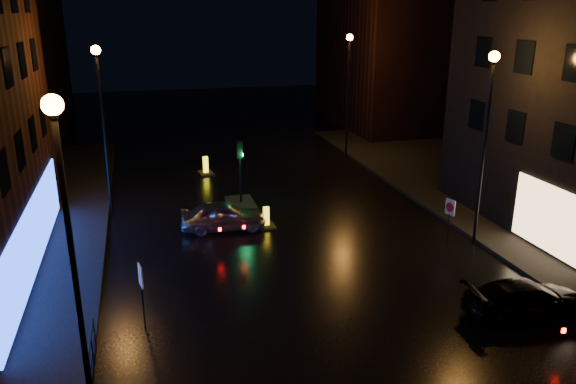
{
  "coord_description": "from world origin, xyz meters",
  "views": [
    {
      "loc": [
        -6.17,
        -14.04,
        9.99
      ],
      "look_at": [
        -0.46,
        7.1,
        2.8
      ],
      "focal_mm": 35.0,
      "sensor_mm": 36.0,
      "label": 1
    }
  ],
  "objects_px": {
    "traffic_signal": "(241,195)",
    "bollard_near": "(266,222)",
    "road_sign_left": "(141,281)",
    "road_sign_right": "(450,211)",
    "silver_hatchback": "(224,216)",
    "dark_sedan": "(527,299)",
    "bollard_far": "(206,170)"
  },
  "relations": [
    {
      "from": "traffic_signal",
      "to": "silver_hatchback",
      "type": "relative_size",
      "value": 0.87
    },
    {
      "from": "silver_hatchback",
      "to": "bollard_far",
      "type": "bearing_deg",
      "value": 3.35
    },
    {
      "from": "road_sign_left",
      "to": "road_sign_right",
      "type": "distance_m",
      "value": 13.52
    },
    {
      "from": "dark_sedan",
      "to": "bollard_far",
      "type": "bearing_deg",
      "value": 26.31
    },
    {
      "from": "silver_hatchback",
      "to": "dark_sedan",
      "type": "distance_m",
      "value": 13.65
    },
    {
      "from": "traffic_signal",
      "to": "bollard_near",
      "type": "distance_m",
      "value": 3.58
    },
    {
      "from": "bollard_near",
      "to": "bollard_far",
      "type": "relative_size",
      "value": 0.83
    },
    {
      "from": "silver_hatchback",
      "to": "dark_sedan",
      "type": "height_order",
      "value": "silver_hatchback"
    },
    {
      "from": "road_sign_left",
      "to": "silver_hatchback",
      "type": "bearing_deg",
      "value": 53.49
    },
    {
      "from": "traffic_signal",
      "to": "dark_sedan",
      "type": "xyz_separation_m",
      "value": [
        7.25,
        -13.86,
        0.12
      ]
    },
    {
      "from": "road_sign_left",
      "to": "traffic_signal",
      "type": "bearing_deg",
      "value": 54.33
    },
    {
      "from": "silver_hatchback",
      "to": "road_sign_left",
      "type": "distance_m",
      "value": 8.77
    },
    {
      "from": "silver_hatchback",
      "to": "road_sign_left",
      "type": "relative_size",
      "value": 1.8
    },
    {
      "from": "silver_hatchback",
      "to": "road_sign_right",
      "type": "height_order",
      "value": "road_sign_right"
    },
    {
      "from": "silver_hatchback",
      "to": "dark_sedan",
      "type": "xyz_separation_m",
      "value": [
        8.69,
        -10.53,
        -0.05
      ]
    },
    {
      "from": "traffic_signal",
      "to": "bollard_near",
      "type": "relative_size",
      "value": 3.02
    },
    {
      "from": "road_sign_left",
      "to": "road_sign_right",
      "type": "bearing_deg",
      "value": 4.17
    },
    {
      "from": "dark_sedan",
      "to": "road_sign_right",
      "type": "height_order",
      "value": "road_sign_right"
    },
    {
      "from": "traffic_signal",
      "to": "silver_hatchback",
      "type": "bearing_deg",
      "value": -113.4
    },
    {
      "from": "road_sign_right",
      "to": "silver_hatchback",
      "type": "bearing_deg",
      "value": -43.84
    },
    {
      "from": "silver_hatchback",
      "to": "bollard_near",
      "type": "bearing_deg",
      "value": -89.98
    },
    {
      "from": "dark_sedan",
      "to": "bollard_far",
      "type": "xyz_separation_m",
      "value": [
        -8.34,
        20.13,
        -0.38
      ]
    },
    {
      "from": "dark_sedan",
      "to": "road_sign_right",
      "type": "bearing_deg",
      "value": -1.34
    },
    {
      "from": "silver_hatchback",
      "to": "bollard_near",
      "type": "distance_m",
      "value": 2.08
    },
    {
      "from": "road_sign_left",
      "to": "road_sign_right",
      "type": "height_order",
      "value": "road_sign_left"
    },
    {
      "from": "dark_sedan",
      "to": "bollard_far",
      "type": "height_order",
      "value": "dark_sedan"
    },
    {
      "from": "silver_hatchback",
      "to": "road_sign_right",
      "type": "bearing_deg",
      "value": -110.27
    },
    {
      "from": "road_sign_left",
      "to": "dark_sedan",
      "type": "bearing_deg",
      "value": -22.46
    },
    {
      "from": "traffic_signal",
      "to": "road_sign_left",
      "type": "bearing_deg",
      "value": -115.41
    },
    {
      "from": "bollard_near",
      "to": "road_sign_left",
      "type": "xyz_separation_m",
      "value": [
        -5.87,
        -7.62,
        1.43
      ]
    },
    {
      "from": "traffic_signal",
      "to": "road_sign_left",
      "type": "relative_size",
      "value": 1.57
    },
    {
      "from": "bollard_near",
      "to": "road_sign_left",
      "type": "height_order",
      "value": "road_sign_left"
    }
  ]
}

